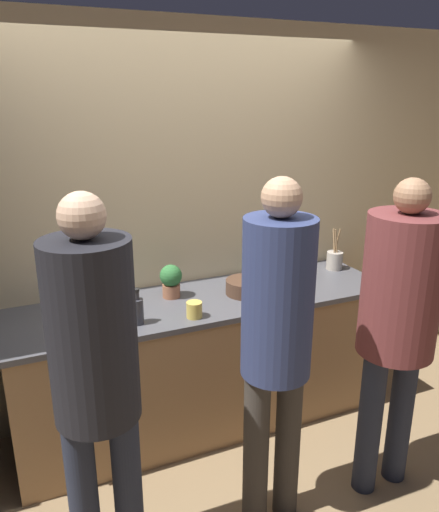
# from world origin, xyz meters

# --- Properties ---
(ground_plane) EXTENTS (14.00, 14.00, 0.00)m
(ground_plane) POSITION_xyz_m (0.00, 0.00, 0.00)
(ground_plane) COLOR #8C704C
(wall_back) EXTENTS (5.20, 0.06, 2.60)m
(wall_back) POSITION_xyz_m (0.00, 0.75, 1.30)
(wall_back) COLOR #D6BC8C
(wall_back) RESTS_ON ground_plane
(counter) EXTENTS (2.47, 0.73, 0.90)m
(counter) POSITION_xyz_m (0.00, 0.40, 0.45)
(counter) COLOR #9E754C
(counter) RESTS_ON ground_plane
(person_left) EXTENTS (0.35, 0.35, 1.81)m
(person_left) POSITION_xyz_m (-0.85, -0.52, 1.09)
(person_left) COLOR #232838
(person_left) RESTS_ON ground_plane
(person_center) EXTENTS (0.33, 0.33, 1.81)m
(person_center) POSITION_xyz_m (-0.01, -0.53, 1.07)
(person_center) COLOR #38332D
(person_center) RESTS_ON ground_plane
(person_right) EXTENTS (0.40, 0.40, 1.77)m
(person_right) POSITION_xyz_m (0.69, -0.56, 1.09)
(person_right) COLOR #232838
(person_right) RESTS_ON ground_plane
(fruit_bowl) EXTENTS (0.26, 0.26, 0.14)m
(fruit_bowl) POSITION_xyz_m (0.27, 0.35, 0.95)
(fruit_bowl) COLOR #4C3323
(fruit_bowl) RESTS_ON counter
(utensil_crock) EXTENTS (0.12, 0.12, 0.31)m
(utensil_crock) POSITION_xyz_m (1.09, 0.52, 0.97)
(utensil_crock) COLOR #ADA393
(utensil_crock) RESTS_ON counter
(bottle_dark) EXTENTS (0.07, 0.07, 0.21)m
(bottle_dark) POSITION_xyz_m (-0.49, 0.19, 0.98)
(bottle_dark) COLOR #333338
(bottle_dark) RESTS_ON counter
(bottle_green) EXTENTS (0.06, 0.06, 0.16)m
(bottle_green) POSITION_xyz_m (0.46, 0.44, 0.96)
(bottle_green) COLOR #236033
(bottle_green) RESTS_ON counter
(cup_yellow) EXTENTS (0.09, 0.09, 0.09)m
(cup_yellow) POSITION_xyz_m (-0.17, 0.14, 0.95)
(cup_yellow) COLOR gold
(cup_yellow) RESTS_ON counter
(potted_plant) EXTENTS (0.14, 0.14, 0.22)m
(potted_plant) POSITION_xyz_m (-0.19, 0.49, 1.02)
(potted_plant) COLOR #9E6042
(potted_plant) RESTS_ON counter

